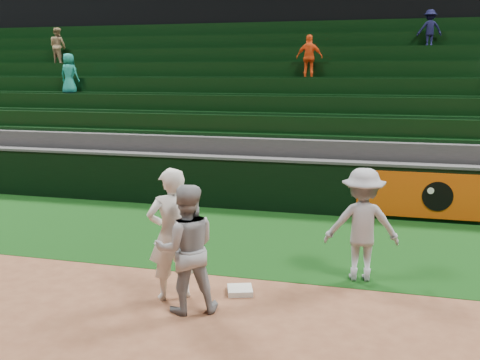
# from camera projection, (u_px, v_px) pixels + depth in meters

# --- Properties ---
(ground) EXTENTS (70.00, 70.00, 0.00)m
(ground) POSITION_uv_depth(u_px,v_px,m) (220.00, 300.00, 7.68)
(ground) COLOR brown
(ground) RESTS_ON ground
(foul_grass) EXTENTS (36.00, 4.20, 0.01)m
(foul_grass) POSITION_uv_depth(u_px,v_px,m) (263.00, 238.00, 10.52)
(foul_grass) COLOR black
(foul_grass) RESTS_ON ground
(upper_deck) EXTENTS (40.00, 12.00, 12.00)m
(upper_deck) POSITION_uv_depth(u_px,v_px,m) (334.00, 6.00, 23.04)
(upper_deck) COLOR black
(upper_deck) RESTS_ON ground
(first_base) EXTENTS (0.46, 0.46, 0.08)m
(first_base) POSITION_uv_depth(u_px,v_px,m) (240.00, 290.00, 7.93)
(first_base) COLOR white
(first_base) RESTS_ON ground
(first_baseman) EXTENTS (0.84, 0.78, 1.92)m
(first_baseman) POSITION_uv_depth(u_px,v_px,m) (172.00, 234.00, 7.59)
(first_baseman) COLOR white
(first_baseman) RESTS_ON ground
(baserunner) EXTENTS (1.06, 0.97, 1.77)m
(baserunner) POSITION_uv_depth(u_px,v_px,m) (186.00, 249.00, 7.19)
(baserunner) COLOR #979AA1
(baserunner) RESTS_ON ground
(base_coach) EXTENTS (1.23, 0.81, 1.78)m
(base_coach) POSITION_uv_depth(u_px,v_px,m) (362.00, 225.00, 8.29)
(base_coach) COLOR #A0A3AD
(base_coach) RESTS_ON foul_grass
(field_wall) EXTENTS (36.00, 0.45, 1.25)m
(field_wall) POSITION_uv_depth(u_px,v_px,m) (284.00, 185.00, 12.48)
(field_wall) COLOR black
(field_wall) RESTS_ON ground
(stadium_seating) EXTENTS (36.00, 5.95, 4.99)m
(stadium_seating) POSITION_uv_depth(u_px,v_px,m) (305.00, 124.00, 15.85)
(stadium_seating) COLOR #313134
(stadium_seating) RESTS_ON ground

